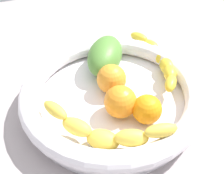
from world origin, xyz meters
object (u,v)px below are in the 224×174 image
Objects in this scene: banana_draped_right at (104,131)px; fruit_bowl at (112,94)px; banana_draped_left at (160,60)px; orange_front at (123,101)px; orange_mid_right at (147,109)px; mango_green at (105,56)px; orange_mid_left at (112,79)px.

fruit_bowl is at bearing 62.84° from banana_draped_right.
banana_draped_left is 23.99cm from banana_draped_right.
orange_front reaches higher than banana_draped_right.
orange_front is (5.59, 5.51, 0.06)cm from banana_draped_right.
mango_green reaches higher than orange_mid_right.
banana_draped_left is at bearing -23.12° from mango_green.
orange_mid_left is at bearing 71.92° from fruit_bowl.
orange_front is at bearing -143.60° from banana_draped_left.
orange_front reaches higher than fruit_bowl.
orange_mid_left is (0.27, 6.74, -0.06)cm from orange_front.
mango_green is at bearing 80.27° from orange_mid_left.
banana_draped_right is 3.28× the size of orange_front.
orange_mid_right is at bearing 14.23° from banana_draped_right.
orange_mid_left reaches higher than banana_draped_right.
banana_draped_right is 9.40cm from orange_mid_right.
banana_draped_left is at bearing 53.40° from orange_mid_right.
fruit_bowl is 8.84cm from orange_mid_right.
orange_front is at bearing 44.57° from banana_draped_right.
orange_front reaches higher than orange_mid_left.
banana_draped_right is (-5.13, -10.01, 2.04)cm from fruit_bowl.
orange_front reaches higher than banana_draped_left.
orange_mid_right is at bearing -62.65° from fruit_bowl.
orange_mid_left is (0.73, 2.24, 2.05)cm from fruit_bowl.
mango_green is at bearing 70.22° from banana_draped_right.
banana_draped_right reaches higher than banana_draped_left.
fruit_bowl is at bearing -159.26° from banana_draped_left.
orange_mid_right is at bearing -83.80° from mango_green.
mango_green is (2.06, 9.99, 2.43)cm from fruit_bowl.
banana_draped_left is at bearing 39.06° from banana_draped_right.
mango_green reaches higher than banana_draped_right.
orange_mid_left reaches higher than banana_draped_left.
orange_front is 1.13× the size of orange_mid_right.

